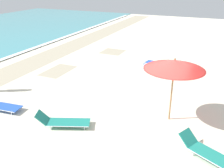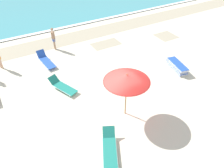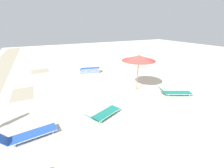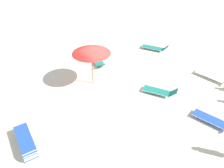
% 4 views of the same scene
% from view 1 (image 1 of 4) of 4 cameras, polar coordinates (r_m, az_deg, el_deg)
% --- Properties ---
extents(ground_plane, '(60.00, 60.00, 0.16)m').
position_cam_1_polar(ground_plane, '(10.02, 8.68, -9.35)').
color(ground_plane, beige).
extents(beach_umbrella, '(2.28, 2.28, 2.56)m').
position_cam_1_polar(beach_umbrella, '(9.47, 14.08, 4.29)').
color(beach_umbrella, '#9E7547').
rests_on(beach_umbrella, ground_plane).
extents(lounger_stack, '(0.99, 2.01, 0.49)m').
position_cam_1_polar(lounger_stack, '(15.41, 10.61, 3.76)').
color(lounger_stack, blue).
rests_on(lounger_stack, ground_plane).
extents(sun_lounger_beside_umbrella, '(1.52, 2.22, 0.54)m').
position_cam_1_polar(sun_lounger_beside_umbrella, '(8.62, 21.71, -14.65)').
color(sun_lounger_beside_umbrella, '#1E8475').
rests_on(sun_lounger_beside_umbrella, ground_plane).
extents(sun_lounger_near_water_left, '(1.31, 2.09, 0.57)m').
position_cam_1_polar(sun_lounger_near_water_left, '(9.79, -11.18, -8.35)').
color(sun_lounger_near_water_left, '#1E8475').
rests_on(sun_lounger_near_water_left, ground_plane).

